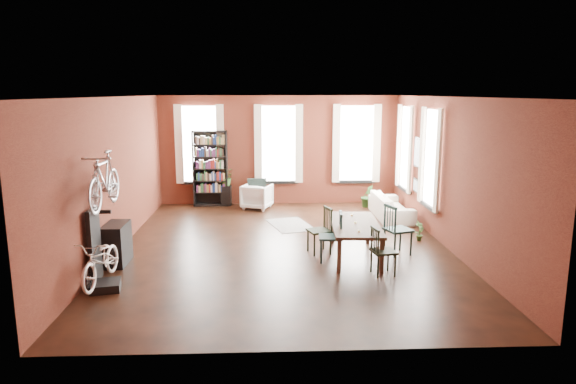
{
  "coord_description": "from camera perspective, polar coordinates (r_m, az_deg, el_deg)",
  "views": [
    {
      "loc": [
        -0.37,
        -10.6,
        3.29
      ],
      "look_at": [
        0.11,
        0.6,
        1.1
      ],
      "focal_mm": 32.0,
      "sensor_mm": 36.0,
      "label": 1
    }
  ],
  "objects": [
    {
      "name": "striped_rug",
      "position": [
        12.94,
        0.28,
        -3.68
      ],
      "size": [
        1.26,
        1.63,
        0.01
      ],
      "primitive_type": "cube",
      "rotation": [
        0.0,
        0.0,
        0.28
      ],
      "color": "black",
      "rests_on": "ground"
    },
    {
      "name": "bicycle_hung",
      "position": [
        9.3,
        -19.87,
        3.22
      ],
      "size": [
        0.47,
        1.0,
        1.66
      ],
      "primitive_type": "imported",
      "color": "#A5A8AD",
      "rests_on": "bike_wall_rack"
    },
    {
      "name": "plant_on_stand",
      "position": [
        15.17,
        -6.83,
        1.48
      ],
      "size": [
        0.56,
        0.6,
        0.42
      ],
      "primitive_type": "imported",
      "rotation": [
        0.0,
        0.0,
        -0.15
      ],
      "color": "#336327",
      "rests_on": "plant_stand"
    },
    {
      "name": "bicycle_floor",
      "position": [
        9.09,
        -20.18,
        -5.03
      ],
      "size": [
        0.57,
        0.81,
        1.49
      ],
      "primitive_type": "imported",
      "rotation": [
        0.0,
        0.0,
        -0.07
      ],
      "color": "silver",
      "rests_on": "bike_trainer"
    },
    {
      "name": "room",
      "position": [
        11.29,
        0.69,
        5.17
      ],
      "size": [
        9.0,
        9.04,
        3.22
      ],
      "color": "black",
      "rests_on": "ground"
    },
    {
      "name": "white_armchair",
      "position": [
        14.71,
        -3.47,
        -0.36
      ],
      "size": [
        0.95,
        0.92,
        0.78
      ],
      "primitive_type": "imported",
      "rotation": [
        0.0,
        0.0,
        2.8
      ],
      "color": "silver",
      "rests_on": "ground"
    },
    {
      "name": "bike_trainer",
      "position": [
        9.35,
        -19.61,
        -9.8
      ],
      "size": [
        0.56,
        0.56,
        0.14
      ],
      "primitive_type": "cube",
      "rotation": [
        0.0,
        0.0,
        0.2
      ],
      "color": "black",
      "rests_on": "ground"
    },
    {
      "name": "plant_small",
      "position": [
        11.96,
        14.35,
        -4.89
      ],
      "size": [
        0.47,
        0.5,
        0.16
      ],
      "primitive_type": "imported",
      "rotation": [
        0.0,
        0.0,
        0.67
      ],
      "color": "#325823",
      "rests_on": "ground"
    },
    {
      "name": "dining_chair_d",
      "position": [
        10.79,
        12.14,
        -4.1
      ],
      "size": [
        0.61,
        0.61,
        1.04
      ],
      "primitive_type": "cube",
      "rotation": [
        0.0,
        0.0,
        1.9
      ],
      "color": "#1B3D3A",
      "rests_on": "ground"
    },
    {
      "name": "bookshelf",
      "position": [
        15.15,
        -8.62,
        2.6
      ],
      "size": [
        1.0,
        0.32,
        2.2
      ],
      "primitive_type": "cube",
      "color": "black",
      "rests_on": "ground"
    },
    {
      "name": "plant_stand",
      "position": [
        15.25,
        -6.87,
        -0.39
      ],
      "size": [
        0.31,
        0.31,
        0.58
      ],
      "primitive_type": "cube",
      "rotation": [
        0.0,
        0.0,
        -0.05
      ],
      "color": "black",
      "rests_on": "ground"
    },
    {
      "name": "bike_wall_rack",
      "position": [
        9.68,
        -20.71,
        -5.54
      ],
      "size": [
        0.16,
        0.6,
        1.3
      ],
      "primitive_type": "cube",
      "color": "black",
      "rests_on": "ground"
    },
    {
      "name": "dining_chair_a",
      "position": [
        10.17,
        4.75,
        -4.99
      ],
      "size": [
        0.49,
        0.49,
        0.98
      ],
      "primitive_type": "cube",
      "rotation": [
        0.0,
        0.0,
        -1.65
      ],
      "color": "#1B3C3C",
      "rests_on": "ground"
    },
    {
      "name": "plant_by_sofa",
      "position": [
        15.1,
        8.75,
        -1.11
      ],
      "size": [
        0.51,
        0.72,
        0.29
      ],
      "primitive_type": "imported",
      "rotation": [
        0.0,
        0.0,
        0.26
      ],
      "color": "#285722",
      "rests_on": "ground"
    },
    {
      "name": "dining_table",
      "position": [
        10.5,
        7.44,
        -5.33
      ],
      "size": [
        1.06,
        2.1,
        0.7
      ],
      "primitive_type": "cube",
      "rotation": [
        0.0,
        0.0,
        -0.06
      ],
      "color": "#4A3B2C",
      "rests_on": "ground"
    },
    {
      "name": "cream_sofa",
      "position": [
        13.91,
        11.4,
        -1.15
      ],
      "size": [
        0.61,
        2.08,
        0.81
      ],
      "primitive_type": "imported",
      "rotation": [
        0.0,
        0.0,
        1.57
      ],
      "color": "beige",
      "rests_on": "ground"
    },
    {
      "name": "dining_chair_b",
      "position": [
        10.66,
        3.49,
        -4.3
      ],
      "size": [
        0.55,
        0.55,
        0.95
      ],
      "primitive_type": "cube",
      "rotation": [
        0.0,
        0.0,
        -1.28
      ],
      "color": "black",
      "rests_on": "ground"
    },
    {
      "name": "console_table",
      "position": [
        10.53,
        -18.49,
        -5.48
      ],
      "size": [
        0.4,
        0.8,
        0.8
      ],
      "primitive_type": "cube",
      "color": "black",
      "rests_on": "ground"
    },
    {
      "name": "dining_chair_c",
      "position": [
        9.56,
        10.57,
        -6.48
      ],
      "size": [
        0.47,
        0.47,
        0.89
      ],
      "primitive_type": "cube",
      "rotation": [
        0.0,
        0.0,
        1.74
      ],
      "color": "black",
      "rests_on": "ground"
    }
  ]
}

